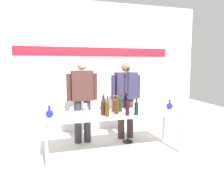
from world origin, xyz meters
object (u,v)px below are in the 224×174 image
wine_bottle_1 (114,104)px  wine_bottle_3 (120,104)px  wine_bottle_0 (103,107)px  wine_glass_left_1 (85,106)px  decanter_blue_left (50,113)px  wine_bottle_2 (127,108)px  wine_glass_left_0 (63,111)px  wine_bottle_7 (107,108)px  presenter_right (126,95)px  decanter_blue_right (170,106)px  wine_bottle_6 (136,107)px  wine_bottle_8 (104,104)px  wine_bottle_5 (117,106)px  wine_glass_right_0 (135,104)px  microphone_stand (128,118)px  wine_glass_right_1 (142,106)px  wine_bottle_4 (126,101)px  presenter_left (82,96)px  wine_glass_left_4 (86,110)px  display_table (114,116)px  wine_glass_left_2 (62,114)px  wine_glass_right_2 (161,106)px  wine_glass_left_3 (72,110)px

wine_bottle_1 → wine_bottle_3: (0.10, -0.04, 0.01)m
wine_bottle_0 → wine_glass_left_1: (-0.26, 0.22, -0.01)m
decanter_blue_left → wine_bottle_2: size_ratio=0.61×
wine_glass_left_0 → wine_bottle_2: bearing=-9.6°
wine_bottle_2 → wine_bottle_7: size_ratio=0.96×
presenter_right → wine_bottle_7: 1.11m
decanter_blue_right → wine_glass_left_0: decanter_blue_right is taller
wine_bottle_7 → wine_bottle_6: bearing=-3.8°
wine_bottle_0 → wine_bottle_2: wine_bottle_0 is taller
wine_bottle_1 → wine_bottle_8: bearing=161.0°
wine_bottle_5 → wine_glass_right_0: bearing=32.0°
wine_bottle_2 → microphone_stand: bearing=68.8°
wine_bottle_8 → wine_glass_right_1: 0.69m
wine_bottle_0 → wine_bottle_8: size_ratio=1.03×
wine_bottle_5 → wine_bottle_7: bearing=-148.7°
decanter_blue_right → wine_bottle_4: wine_bottle_4 is taller
presenter_left → wine_glass_left_1: presenter_left is taller
wine_glass_left_4 → wine_glass_right_1: (1.01, 0.04, 0.00)m
wine_bottle_0 → wine_bottle_7: wine_bottle_7 is taller
display_table → wine_glass_left_4: bearing=-169.4°
presenter_right → wine_glass_right_0: 0.52m
wine_glass_right_1 → wine_bottle_7: bearing=-166.6°
wine_glass_left_1 → wine_glass_left_2: (-0.40, -0.33, -0.03)m
wine_bottle_1 → wine_bottle_5: bearing=-94.6°
wine_glass_left_1 → wine_glass_left_2: wine_glass_left_1 is taller
wine_bottle_5 → wine_glass_left_1: bearing=157.2°
wine_glass_left_1 → decanter_blue_left: bearing=-168.2°
wine_bottle_4 → wine_glass_right_2: (0.50, -0.44, -0.03)m
display_table → wine_bottle_5: 0.22m
wine_glass_left_2 → wine_glass_right_1: wine_glass_right_1 is taller
wine_bottle_1 → wine_glass_left_3: size_ratio=1.92×
wine_bottle_3 → decanter_blue_right: bearing=-5.0°
wine_bottle_6 → wine_glass_left_1: wine_bottle_6 is taller
display_table → wine_glass_left_4: 0.54m
wine_bottle_2 → wine_bottle_5: bearing=133.6°
wine_bottle_5 → display_table: bearing=96.2°
wine_bottle_6 → wine_glass_right_2: wine_bottle_6 is taller
wine_glass_left_3 → microphone_stand: bearing=22.9°
wine_glass_left_4 → wine_glass_right_0: (0.95, 0.27, -0.01)m
wine_glass_left_1 → wine_glass_left_2: size_ratio=1.27×
wine_glass_left_3 → wine_glass_right_2: wine_glass_right_2 is taller
wine_bottle_0 → decanter_blue_right: bearing=4.3°
wine_bottle_4 → wine_glass_right_0: size_ratio=2.27×
wine_glass_left_1 → wine_glass_right_0: bearing=3.8°
wine_bottle_8 → wine_glass_left_4: (-0.36, -0.27, -0.03)m
wine_bottle_1 → wine_bottle_2: size_ratio=0.91×
decanter_blue_right → wine_bottle_3: size_ratio=0.58×
wine_glass_left_2 → wine_glass_right_1: (1.39, 0.16, 0.01)m
microphone_stand → presenter_right: bearing=79.2°
decanter_blue_right → wine_glass_right_1: decanter_blue_right is taller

